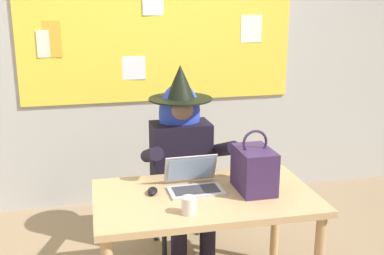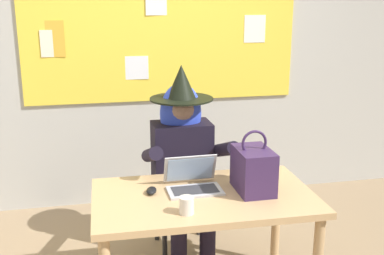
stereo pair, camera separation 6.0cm
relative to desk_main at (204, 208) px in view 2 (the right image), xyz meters
name	(u,v)px [view 2 (the right image)]	position (x,y,z in m)	size (l,w,h in m)	color
wall_back_bulletin	(162,41)	(0.02, 1.67, 0.85)	(5.76, 1.85, 2.92)	#B2B2AD
desk_main	(204,208)	(0.00, 0.00, 0.00)	(1.32, 0.79, 0.71)	tan
chair_at_desk	(180,181)	(0.00, 0.74, -0.11)	(0.43, 0.43, 0.91)	black
person_costumed	(183,151)	(0.00, 0.62, 0.16)	(0.59, 0.69, 1.39)	black
laptop	(193,182)	(-0.04, 0.10, 0.13)	(0.33, 0.27, 0.19)	#B7B7BC
computer_mouse	(151,191)	(-0.30, 0.08, 0.11)	(0.06, 0.10, 0.03)	black
handbag	(253,170)	(0.30, 0.00, 0.22)	(0.20, 0.30, 0.38)	#38234C
coffee_mug	(187,205)	(-0.15, -0.23, 0.14)	(0.08, 0.08, 0.10)	silver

